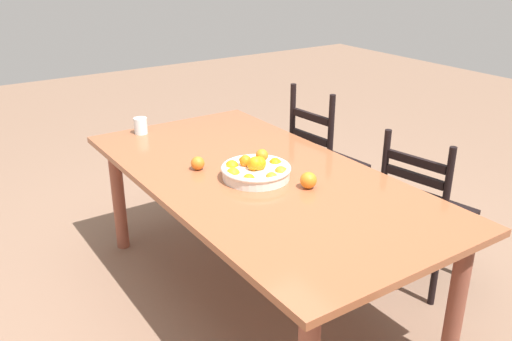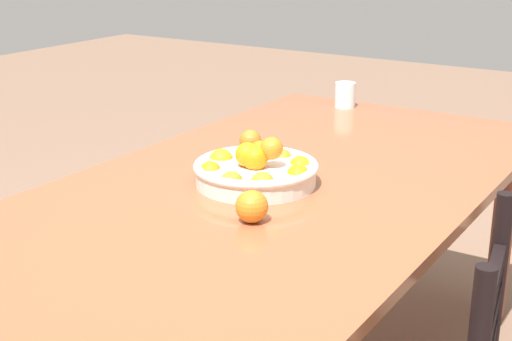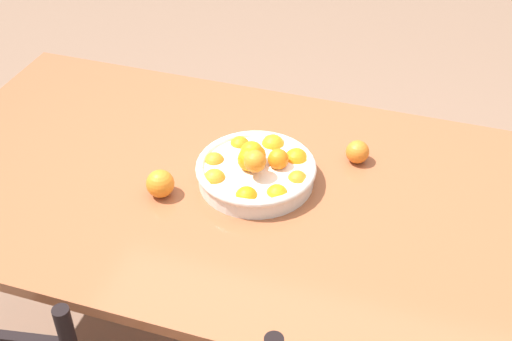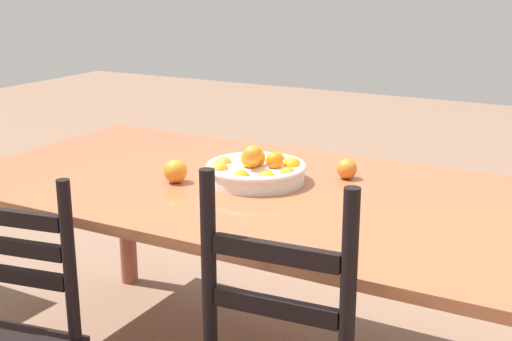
{
  "view_description": "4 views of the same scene",
  "coord_description": "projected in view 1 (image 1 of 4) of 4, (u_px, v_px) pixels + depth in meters",
  "views": [
    {
      "loc": [
        2.06,
        -1.4,
        1.78
      ],
      "look_at": [
        0.03,
        -0.04,
        0.77
      ],
      "focal_mm": 38.09,
      "sensor_mm": 36.0,
      "label": 1
    },
    {
      "loc": [
        1.65,
        0.99,
        1.4
      ],
      "look_at": [
        0.03,
        -0.04,
        0.77
      ],
      "focal_mm": 51.97,
      "sensor_mm": 36.0,
      "label": 2
    },
    {
      "loc": [
        -0.43,
        1.4,
        1.95
      ],
      "look_at": [
        0.03,
        -0.04,
        0.77
      ],
      "focal_mm": 47.34,
      "sensor_mm": 36.0,
      "label": 3
    },
    {
      "loc": [
        -1.04,
        1.92,
        1.41
      ],
      "look_at": [
        0.03,
        -0.04,
        0.77
      ],
      "focal_mm": 48.15,
      "sensor_mm": 36.0,
      "label": 4
    }
  ],
  "objects": [
    {
      "name": "ground_plane",
      "position": [
        258.0,
        296.0,
        2.98
      ],
      "size": [
        12.0,
        12.0,
        0.0
      ],
      "primitive_type": "plane",
      "color": "#84634F"
    },
    {
      "name": "dining_table",
      "position": [
        258.0,
        190.0,
        2.74
      ],
      "size": [
        2.08,
        1.06,
        0.73
      ],
      "color": "#9D5736",
      "rests_on": "ground"
    },
    {
      "name": "chair_near_window",
      "position": [
        423.0,
        213.0,
        2.96
      ],
      "size": [
        0.48,
        0.48,
        0.89
      ],
      "rotation": [
        0.0,
        0.0,
        3.32
      ],
      "color": "black",
      "rests_on": "ground"
    },
    {
      "name": "chair_by_cabinet",
      "position": [
        323.0,
        166.0,
        3.53
      ],
      "size": [
        0.42,
        0.42,
        0.99
      ],
      "rotation": [
        0.0,
        0.0,
        3.22
      ],
      "color": "black",
      "rests_on": "ground"
    },
    {
      "name": "fruit_bowl",
      "position": [
        256.0,
        170.0,
        2.64
      ],
      "size": [
        0.34,
        0.34,
        0.14
      ],
      "color": "silver",
      "rests_on": "dining_table"
    },
    {
      "name": "orange_loose_0",
      "position": [
        308.0,
        180.0,
        2.53
      ],
      "size": [
        0.08,
        0.08,
        0.08
      ],
      "primitive_type": "sphere",
      "color": "orange",
      "rests_on": "dining_table"
    },
    {
      "name": "orange_loose_1",
      "position": [
        198.0,
        163.0,
        2.75
      ],
      "size": [
        0.07,
        0.07,
        0.07
      ],
      "primitive_type": "sphere",
      "color": "orange",
      "rests_on": "dining_table"
    },
    {
      "name": "drinking_glass",
      "position": [
        141.0,
        126.0,
        3.27
      ],
      "size": [
        0.08,
        0.08,
        0.1
      ],
      "primitive_type": "cylinder",
      "color": "silver",
      "rests_on": "dining_table"
    }
  ]
}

